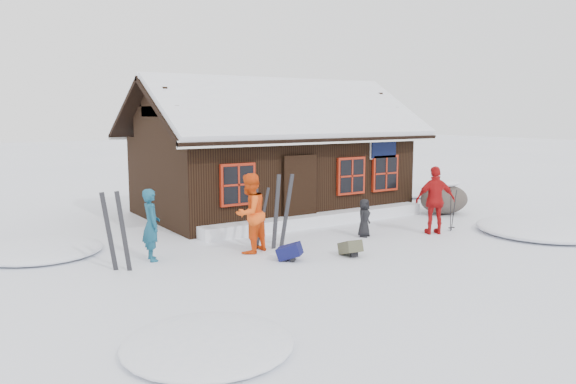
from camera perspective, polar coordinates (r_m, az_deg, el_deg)
name	(u,v)px	position (r m, az deg, el deg)	size (l,w,h in m)	color
ground	(325,246)	(13.87, 3.76, -5.53)	(120.00, 120.00, 0.00)	white
mountain_hut	(271,164)	(18.54, -1.69, 2.83)	(8.90, 6.09, 4.42)	black
snow_drift	(320,219)	(16.48, 3.27, -2.75)	(7.60, 0.60, 0.35)	white
snow_mounds	(332,226)	(16.30, 4.50, -3.50)	(20.60, 13.20, 0.48)	white
skier_teal	(151,225)	(12.74, -13.73, -3.26)	(0.59, 0.38, 1.61)	navy
skier_orange_left	(250,213)	(13.08, -3.90, -2.17)	(0.91, 0.71, 1.87)	#F04E10
skier_orange_right	(435,200)	(15.61, 14.74, -0.82)	(1.08, 0.45, 1.84)	#AD1113
skier_crouched	(364,218)	(14.95, 7.74, -2.62)	(0.49, 0.32, 1.01)	black
boulder	(444,198)	(18.91, 15.58, -0.62)	(1.72, 1.29, 1.00)	#4E443E
ski_pair_left	(259,220)	(13.42, -2.96, -2.82)	(0.61, 0.30, 1.53)	black
ski_pair_mid	(116,232)	(12.10, -17.05, -3.95)	(0.56, 0.26, 1.72)	black
ski_pair_right	(281,212)	(13.64, -0.67, -2.01)	(0.65, 0.15, 1.84)	black
ski_poles	(452,211)	(16.24, 16.35, -1.85)	(0.21, 0.10, 1.19)	black
backpack_blue	(290,254)	(12.51, 0.16, -6.36)	(0.38, 0.51, 0.28)	#0F1142
backpack_olive	(350,250)	(12.96, 6.35, -5.90)	(0.38, 0.50, 0.27)	#474732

